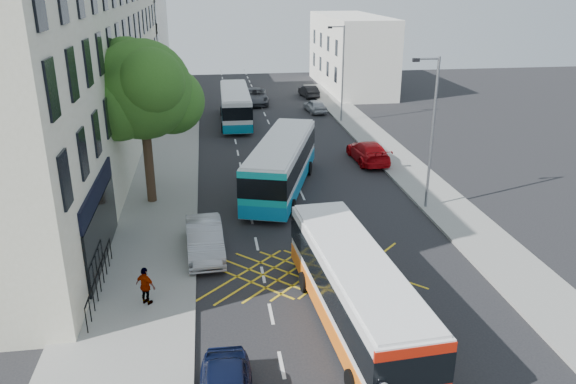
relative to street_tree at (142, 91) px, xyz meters
name	(u,v)px	position (x,y,z in m)	size (l,w,h in m)	color
ground	(377,356)	(8.51, -14.97, -6.29)	(120.00, 120.00, 0.00)	black
pavement_left	(152,202)	(0.01, 0.03, -6.22)	(5.00, 70.00, 0.15)	gray
pavement_right	(426,188)	(16.01, 0.03, -6.22)	(3.00, 70.00, 0.15)	gray
terrace_main	(71,59)	(-5.49, 9.52, 0.46)	(8.30, 45.00, 13.50)	beige
terrace_far	(129,40)	(-5.49, 40.03, -1.29)	(8.00, 20.00, 10.00)	silver
building_right	(350,52)	(19.51, 33.03, -2.29)	(6.00, 18.00, 8.00)	silver
street_tree	(142,91)	(0.00, 0.00, 0.00)	(6.30, 5.70, 8.80)	#382619
lamp_near	(431,126)	(14.71, -2.97, -1.68)	(1.45, 0.15, 8.00)	slate
lamp_far	(342,69)	(14.71, 17.03, -1.68)	(1.45, 0.15, 8.00)	slate
railings	(100,279)	(-1.19, -9.67, -5.57)	(0.08, 5.60, 1.14)	black
bus_near	(355,290)	(8.14, -13.19, -4.80)	(3.03, 10.24, 2.84)	silver
bus_mid	(281,164)	(7.43, 1.03, -4.68)	(5.75, 11.14, 3.06)	silver
bus_far	(235,105)	(5.68, 18.17, -4.77)	(2.72, 10.36, 2.90)	silver
parked_car_silver	(205,239)	(2.91, -6.68, -5.54)	(1.59, 4.57, 1.51)	#93959A
red_hatchback	(368,152)	(14.01, 5.69, -5.58)	(2.00, 4.92, 1.43)	#B5070D
distant_car_grey	(255,96)	(8.02, 25.76, -5.54)	(2.49, 5.40, 1.50)	#44464D
distant_car_silver	(315,106)	(13.27, 21.17, -5.67)	(1.47, 3.65, 1.24)	#ABADB3
distant_car_dark	(309,91)	(13.96, 28.40, -5.67)	(1.32, 3.79, 1.25)	black
pedestrian_far	(146,286)	(0.70, -10.81, -5.38)	(0.89, 0.37, 1.53)	gray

